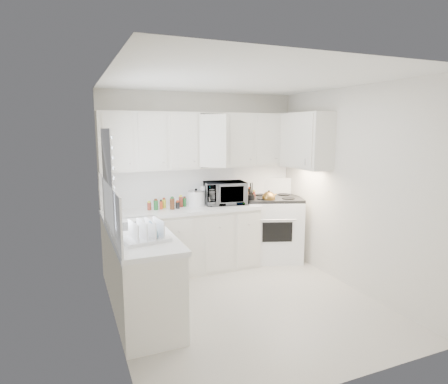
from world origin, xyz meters
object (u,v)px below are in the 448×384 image
dish_rack (145,229)px  stove (273,220)px  utensil_crock (251,193)px  microwave (225,190)px  tea_kettle (269,197)px  rice_cooker (196,197)px

dish_rack → stove: bearing=22.8°
stove → utensil_crock: bearing=-149.0°
utensil_crock → dish_rack: 2.25m
microwave → dish_rack: (-1.48, -1.45, -0.08)m
dish_rack → microwave: bearing=36.2°
stove → utensil_crock: stove is taller
tea_kettle → dish_rack: dish_rack is taller
microwave → stove: bearing=3.6°
stove → rice_cooker: size_ratio=5.08×
rice_cooker → tea_kettle: bearing=-2.4°
tea_kettle → rice_cooker: rice_cooker is taller
microwave → dish_rack: microwave is taller
tea_kettle → microwave: microwave is taller
microwave → utensil_crock: size_ratio=1.81×
rice_cooker → dish_rack: (-1.04, -1.49, -0.01)m
stove → utensil_crock: (-0.44, -0.09, 0.47)m
microwave → dish_rack: 2.07m
microwave → rice_cooker: size_ratio=2.38×
stove → dish_rack: bearing=-129.4°
stove → dish_rack: (-2.28, -1.38, 0.43)m
tea_kettle → microwave: 0.68m
utensil_crock → dish_rack: (-1.84, -1.29, -0.04)m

